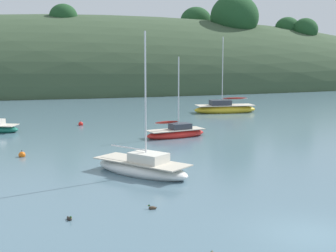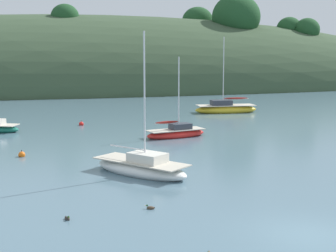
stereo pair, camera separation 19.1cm
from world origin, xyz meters
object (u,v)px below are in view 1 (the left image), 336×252
Objects in this scene: sailboat_navy_dinghy at (176,133)px; sailboat_white_near at (142,167)px; sailboat_blue_center at (225,109)px; duck_lone_left at (152,208)px; mooring_buoy_inner at (22,155)px; duck_lead at (69,219)px; mooring_buoy_channel at (81,124)px.

sailboat_white_near reaches higher than sailboat_navy_dinghy.
sailboat_blue_center is 20.34× the size of duck_lone_left.
mooring_buoy_inner is at bearing -138.87° from sailboat_blue_center.
sailboat_navy_dinghy is (-9.68, -14.02, -0.09)m from sailboat_blue_center.
sailboat_navy_dinghy is at bearing 70.60° from duck_lone_left.
duck_lead is at bearing -81.30° from mooring_buoy_inner.
duck_lone_left is at bearing -116.72° from sailboat_blue_center.
duck_lone_left is at bearing -88.71° from mooring_buoy_channel.
sailboat_navy_dinghy is at bearing 21.64° from mooring_buoy_inner.
sailboat_blue_center is 35.12m from duck_lone_left.
mooring_buoy_inner is 13.89m from mooring_buoy_channel.
sailboat_white_near is 9.21m from mooring_buoy_inner.
sailboat_white_near reaches higher than mooring_buoy_inner.
sailboat_blue_center reaches higher than duck_lone_left.
sailboat_blue_center reaches higher than mooring_buoy_inner.
mooring_buoy_channel is at bearing 83.51° from duck_lead.
sailboat_white_near is 19.10× the size of duck_lead.
sailboat_navy_dinghy is 12.57m from mooring_buoy_inner.
sailboat_navy_dinghy is 12.30m from sailboat_white_near.
sailboat_white_near is at bearing 56.16° from duck_lead.
mooring_buoy_inner is at bearing 98.70° from duck_lead.
duck_lead is (-3.55, -0.48, 0.00)m from duck_lone_left.
sailboat_blue_center is at bearing 63.28° from duck_lone_left.
mooring_buoy_channel is at bearing -160.83° from sailboat_blue_center.
sailboat_blue_center is 1.31× the size of sailboat_navy_dinghy.
sailboat_navy_dinghy reaches higher than mooring_buoy_inner.
sailboat_navy_dinghy is at bearing 61.56° from duck_lead.
duck_lead is (-4.48, -6.67, -0.32)m from sailboat_white_near.
duck_lone_left is at bearing -109.40° from sailboat_navy_dinghy.
mooring_buoy_inner is at bearing 113.66° from duck_lone_left.
mooring_buoy_channel is (4.99, 12.96, 0.00)m from mooring_buoy_inner.
duck_lead is (2.02, -13.20, -0.07)m from mooring_buoy_inner.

